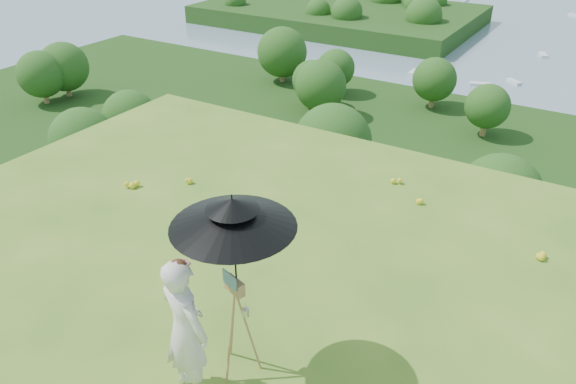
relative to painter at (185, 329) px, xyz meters
The scene contains 12 objects.
ground 1.11m from the painter, 109.07° to the left, with size 14.00×14.00×0.00m, color #457421.
forest_slope 46.49m from the painter, 90.32° to the left, with size 140.00×56.00×22.00m, color #1D3C10.
shoreline_tier 84.12m from the painter, 90.15° to the left, with size 170.00×28.00×8.00m, color #71665A.
peninsula 175.37m from the painter, 115.80° to the left, with size 90.00×60.00×12.00m, color #1D3C10, non-canonical shape.
slope_trees 38.98m from the painter, 90.32° to the left, with size 110.00×50.00×6.00m, color #224615, non-canonical shape.
harbor_town 81.47m from the painter, 90.15° to the left, with size 110.00×22.00×5.00m, color silver, non-canonical shape.
moored_boats 165.73m from the painter, 94.49° to the left, with size 140.00×140.00×0.70m, color silver, non-canonical shape.
wildflowers 1.21m from the painter, 103.60° to the left, with size 10.00×10.50×0.12m, color yellow, non-canonical shape.
painter is the anchor object (origin of this frame).
field_easel 0.64m from the painter, 61.20° to the left, with size 0.56×0.56×1.47m, color #9D7442, non-canonical shape.
sun_umbrella 1.10m from the painter, 61.72° to the left, with size 1.35×1.35×1.21m, color black, non-canonical shape.
painter_cap 0.87m from the painter, ahead, with size 0.20×0.24×0.10m, color #C76D75, non-canonical shape.
Camera 1 is at (3.57, -3.94, 5.24)m, focal length 35.00 mm.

